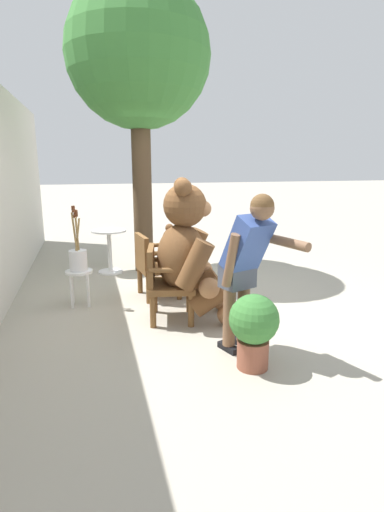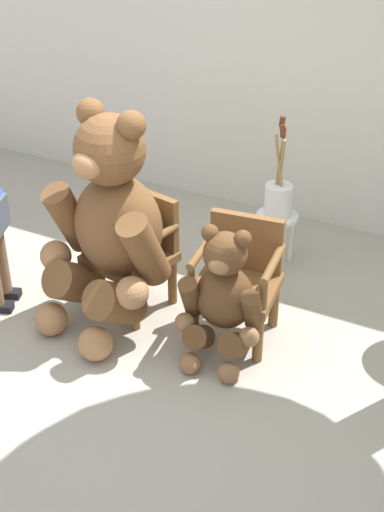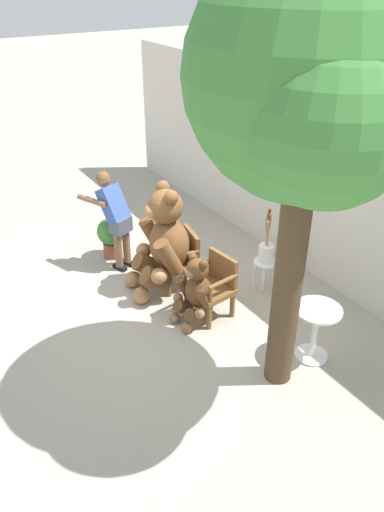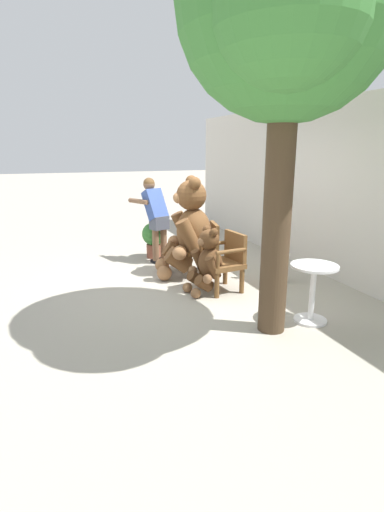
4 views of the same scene
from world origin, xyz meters
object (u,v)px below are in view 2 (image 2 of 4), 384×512
wooden_chair_left (135,248)px  wooden_chair_right (239,277)px  white_stool (277,226)px  brush_bucket (279,196)px  teddy_bear_large (109,223)px  teddy_bear_small (223,297)px

wooden_chair_left → wooden_chair_right: (0.84, 0.00, 0.00)m
white_stool → brush_bucket: brush_bucket is taller
brush_bucket → white_stool: bearing=-18.4°
wooden_chair_right → white_stool: 0.99m
teddy_bear_large → teddy_bear_small: teddy_bear_large is taller
teddy_bear_large → wooden_chair_left: bearing=83.7°
white_stool → teddy_bear_small: bearing=-85.1°
wooden_chair_left → white_stool: 1.23m
wooden_chair_right → brush_bucket: 1.00m
wooden_chair_left → brush_bucket: bearing=52.9°
wooden_chair_left → teddy_bear_small: bearing=-19.0°
teddy_bear_large → teddy_bear_small: bearing=-1.7°
wooden_chair_right → teddy_bear_small: size_ratio=0.88×
wooden_chair_right → teddy_bear_small: teddy_bear_small is taller
teddy_bear_large → white_stool: 1.53m
wooden_chair_left → wooden_chair_right: 0.84m
wooden_chair_left → teddy_bear_small: size_ratio=0.88×
wooden_chair_left → teddy_bear_large: size_ratio=0.53×
teddy_bear_small → brush_bucket: size_ratio=1.19×
teddy_bear_small → wooden_chair_left: bearing=161.0°
wooden_chair_right → white_stool: wooden_chair_right is taller
brush_bucket → wooden_chair_left: bearing=-127.1°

